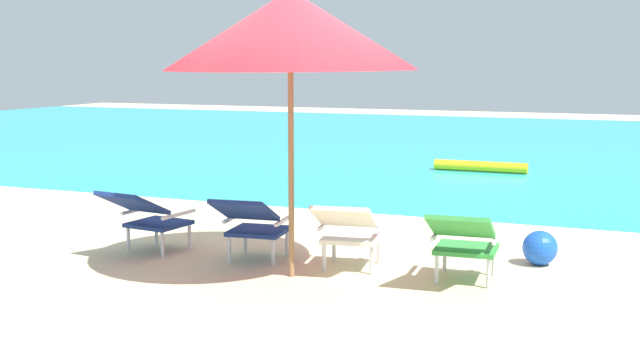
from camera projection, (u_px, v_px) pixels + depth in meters
name	position (u px, v px, depth m)	size (l,w,h in m)	color
ground_plane	(410.00, 201.00, 11.05)	(40.00, 40.00, 0.00)	beige
ocean_band	(504.00, 145.00, 18.35)	(40.00, 18.00, 0.01)	#28B2B7
swim_buoy	(480.00, 166.00, 13.92)	(0.18, 0.18, 1.60)	yellow
lounge_chair_far_left	(147.00, 214.00, 7.95)	(0.65, 0.94, 0.68)	navy
lounge_chair_near_left	(252.00, 222.00, 7.59)	(0.62, 0.92, 0.68)	navy
lounge_chair_near_right	(349.00, 229.00, 7.28)	(0.66, 0.94, 0.68)	silver
lounge_chair_far_right	(464.00, 239.00, 6.86)	(0.59, 0.91, 0.68)	#338E3D
beach_umbrella_center	(290.00, 30.00, 6.88)	(2.95, 2.95, 2.51)	olive
beach_ball	(540.00, 248.00, 7.57)	(0.33, 0.33, 0.33)	blue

